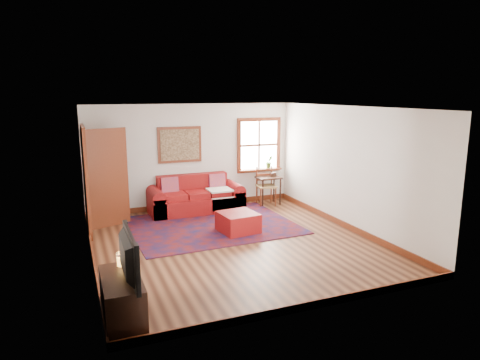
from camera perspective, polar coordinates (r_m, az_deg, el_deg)
name	(u,v)px	position (r m, az deg, el deg)	size (l,w,h in m)	color
ground	(233,242)	(8.09, -0.94, -8.31)	(5.50, 5.50, 0.00)	#3E1D10
room_envelope	(232,155)	(7.71, -1.02, 3.35)	(5.04, 5.54, 2.52)	silver
window	(260,150)	(10.89, 2.72, 3.96)	(1.18, 0.20, 1.38)	white
doorway	(99,178)	(9.07, -18.26, 0.28)	(0.89, 1.08, 2.14)	black
framed_artwork	(180,145)	(10.19, -8.04, 4.68)	(1.05, 0.07, 0.85)	maroon
persian_rug	(212,225)	(9.09, -3.73, -6.02)	(3.34, 2.67, 0.02)	#61100D
red_leather_sofa	(196,200)	(10.11, -5.92, -2.63)	(2.17, 0.90, 0.85)	maroon
red_ottoman	(238,222)	(8.60, -0.25, -5.69)	(0.70, 0.70, 0.40)	maroon
side_table	(269,182)	(10.68, 3.83, -0.22)	(0.58, 0.44, 0.70)	black
ladder_back_chair	(266,184)	(10.66, 3.42, -0.57)	(0.50, 0.48, 0.95)	tan
media_cabinet	(122,299)	(5.60, -15.44, -15.06)	(0.46, 1.02, 0.56)	black
television	(122,257)	(5.29, -15.44, -9.85)	(1.03, 0.13, 0.59)	black
candle_hurricane	(121,260)	(5.79, -15.56, -10.21)	(0.12, 0.12, 0.18)	silver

